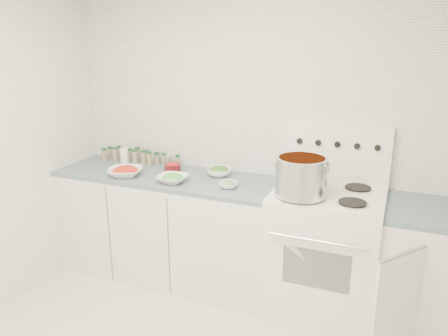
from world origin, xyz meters
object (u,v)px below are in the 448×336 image
at_px(bowl_tomato, 125,171).
at_px(bowl_snowpea, 173,178).
at_px(stock_pot, 301,175).
at_px(stove, 325,248).

bearing_deg(bowl_tomato, bowl_snowpea, 0.35).
xyz_separation_m(stock_pot, bowl_snowpea, (-1.00, 0.02, -0.16)).
xyz_separation_m(stock_pot, bowl_tomato, (-1.42, 0.02, -0.15)).
distance_m(stock_pot, bowl_snowpea, 1.01).
distance_m(stove, bowl_snowpea, 1.25).
xyz_separation_m(stove, bowl_tomato, (-1.59, -0.15, 0.44)).
relative_size(bowl_tomato, bowl_snowpea, 1.49).
xyz_separation_m(bowl_tomato, bowl_snowpea, (0.43, 0.00, -0.01)).
relative_size(stock_pot, bowl_snowpea, 1.57).
relative_size(stock_pot, bowl_tomato, 1.05).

